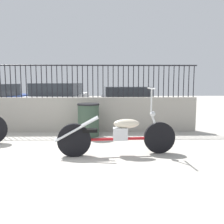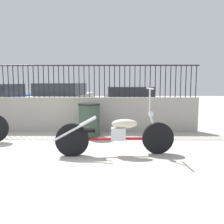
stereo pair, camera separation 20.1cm
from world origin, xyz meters
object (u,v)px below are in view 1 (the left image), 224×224
(car_white, at_px, (59,100))
(car_dark_grey, at_px, (125,102))
(trash_bin, at_px, (88,120))
(motorcycle_red, at_px, (112,135))

(car_white, distance_m, car_dark_grey, 2.56)
(car_white, xyz_separation_m, car_dark_grey, (2.56, -0.00, -0.06))
(trash_bin, xyz_separation_m, car_dark_grey, (1.21, 3.25, 0.20))
(motorcycle_red, distance_m, trash_bin, 1.79)
(motorcycle_red, relative_size, car_dark_grey, 0.57)
(motorcycle_red, distance_m, car_white, 5.31)
(trash_bin, distance_m, car_dark_grey, 3.47)
(motorcycle_red, height_order, trash_bin, motorcycle_red)
(motorcycle_red, xyz_separation_m, car_dark_grey, (0.64, 4.94, 0.24))
(trash_bin, distance_m, car_white, 3.52)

